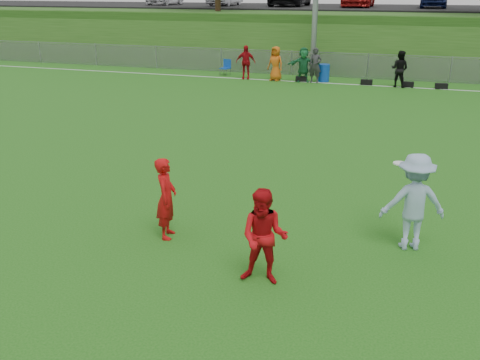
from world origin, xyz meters
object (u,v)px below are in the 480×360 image
at_px(player_red_left, 166,198).
at_px(frisbee, 400,163).
at_px(player_blue, 414,202).
at_px(recycling_bin, 324,73).
at_px(player_red_center, 264,237).

xyz_separation_m(player_red_left, frisbee, (4.09, 1.83, 0.53)).
bearing_deg(player_blue, frisbee, -87.02).
height_order(player_red_left, recycling_bin, player_red_left).
relative_size(player_red_center, player_blue, 0.89).
bearing_deg(frisbee, player_red_left, -155.85).
distance_m(player_red_left, recycling_bin, 18.48).
bearing_deg(player_blue, player_red_center, 25.83).
height_order(player_red_center, recycling_bin, player_red_center).
xyz_separation_m(player_red_center, recycling_bin, (-2.35, 19.52, -0.37)).
height_order(player_blue, recycling_bin, player_blue).
bearing_deg(player_red_left, player_red_center, -129.25).
bearing_deg(player_red_left, recycling_bin, -13.24).
bearing_deg(player_red_left, frisbee, -79.59).
height_order(player_red_left, player_red_center, player_red_center).
bearing_deg(recycling_bin, player_red_center, -83.12).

